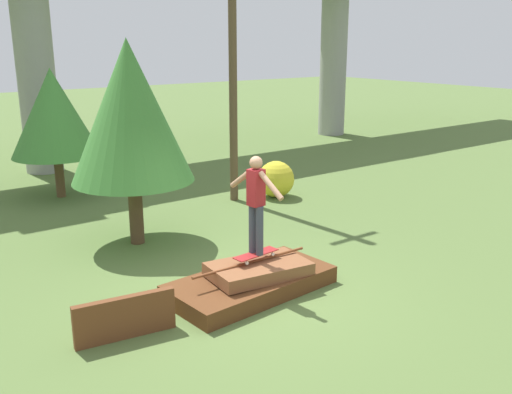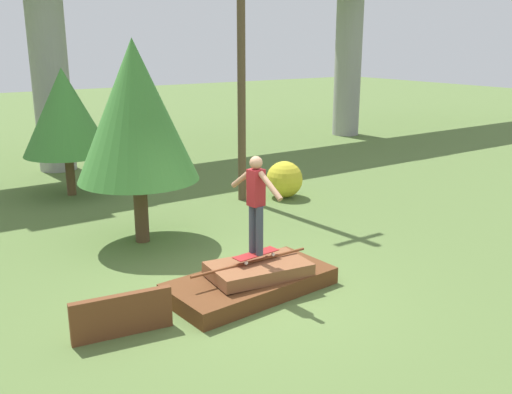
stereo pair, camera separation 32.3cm
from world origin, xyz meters
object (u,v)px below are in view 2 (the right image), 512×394
Objects in this scene: skateboard at (256,254)px; tree_behind_right at (65,112)px; bush_yellow_flowering at (284,179)px; skater at (256,198)px; utility_pole at (241,38)px; tree_behind_left at (136,111)px.

skateboard is 0.25× the size of tree_behind_right.
bush_yellow_flowering is (4.48, -3.31, -1.70)m from tree_behind_right.
skater is 5.93m from utility_pole.
tree_behind_left is 1.22× the size of tree_behind_right.
tree_behind_right is (-0.71, 7.56, 0.63)m from skater.
tree_behind_left is (-3.35, -1.48, -1.35)m from utility_pole.
skateboard is 6.36m from utility_pole.
skater is 1.70× the size of bush_yellow_flowering.
utility_pole is 3.90m from tree_behind_left.
bush_yellow_flowering is (1.03, -0.41, -3.50)m from utility_pole.
skateboard is 0.21× the size of tree_behind_left.
tree_behind_left reaches higher than tree_behind_right.
bush_yellow_flowering is at bearing -36.51° from tree_behind_right.
skateboard is at bearing -120.45° from utility_pole.
tree_behind_right reaches higher than skateboard.
tree_behind_right is (-0.10, 4.38, -0.45)m from tree_behind_left.
skater is (-0.00, 0.00, 0.93)m from skateboard.
utility_pole reaches higher than tree_behind_right.
utility_pole is at bearing -40.06° from tree_behind_right.
skateboard is 0.11× the size of utility_pole.
skater is at bearing -79.18° from tree_behind_left.
skater is 0.21× the size of utility_pole.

